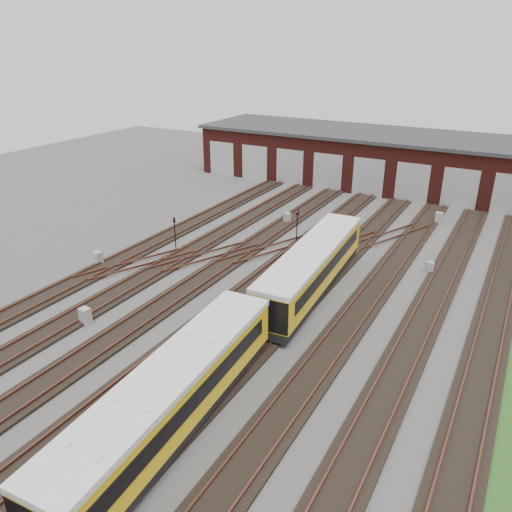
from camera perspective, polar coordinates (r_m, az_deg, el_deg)
The scene contains 13 objects.
ground at distance 30.69m, azimuth -3.75°, elevation -9.82°, with size 120.00×120.00×0.00m, color #454340.
track_network at distance 31.12m, azimuth -3.43°, elevation -9.05°, with size 30.40×70.00×0.33m.
maintenance_shed at distance 64.39m, azimuth 16.11°, elevation 10.44°, with size 51.00×12.50×6.35m.
metro_train at distance 23.82m, azimuth -9.61°, elevation -15.59°, with size 3.73×47.48×3.17m.
signal_mast_0 at distance 43.65m, azimuth -9.29°, elevation 3.10°, with size 0.25×0.24×2.84m.
signal_mast_1 at distance 35.23m, azimuth 2.98°, elevation -1.65°, with size 0.25×0.23×2.94m.
signal_mast_2 at distance 44.08m, azimuth 4.72°, elevation 3.85°, with size 0.25×0.24×3.21m.
signal_mast_3 at distance 32.80m, azimuth 2.84°, elevation -3.08°, with size 0.28×0.26×3.38m.
relay_cabinet_0 at distance 42.35m, azimuth -17.60°, elevation -0.23°, with size 0.67×0.56×1.11m, color #9C9EA1.
relay_cabinet_1 at distance 49.75m, azimuth 3.58°, elevation 4.37°, with size 0.63×0.53×1.06m, color #9C9EA1.
relay_cabinet_2 at distance 33.98m, azimuth -18.93°, elevation -6.51°, with size 0.67×0.56×1.12m, color #9C9EA1.
relay_cabinet_3 at distance 52.69m, azimuth 20.19°, elevation 4.09°, with size 0.69×0.57×1.14m, color #9C9EA1.
relay_cabinet_4 at distance 41.30m, azimuth 19.23°, elevation -1.22°, with size 0.55×0.46×0.92m, color #9C9EA1.
Camera 1 is at (14.23, -21.32, 16.88)m, focal length 35.00 mm.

